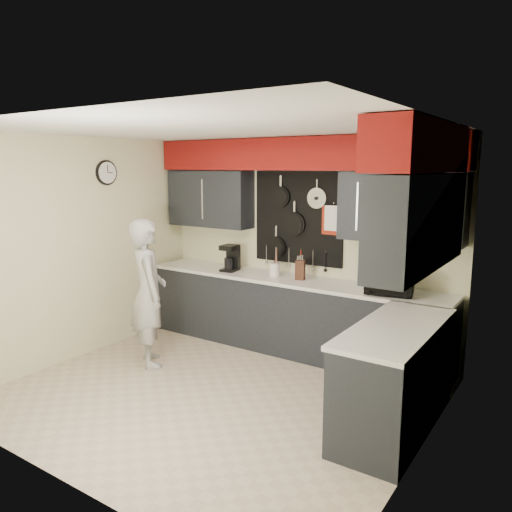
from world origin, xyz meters
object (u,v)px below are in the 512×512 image
Objects in this scene: coffee_maker at (231,257)px; person at (148,293)px; knife_block at (300,270)px; utensil_crock at (275,270)px; microwave at (389,281)px.

person is at bearing -108.79° from coffee_maker.
coffee_maker is 0.20× the size of person.
knife_block reaches higher than utensil_crock.
coffee_maker is at bearing -66.54° from person.
coffee_maker is 1.27m from person.
microwave is at bearing -117.93° from person.
person reaches higher than utensil_crock.
knife_block is 0.14× the size of person.
knife_block is 1.00m from coffee_maker.
coffee_maker reaches higher than utensil_crock.
knife_block is 1.79m from person.
person reaches higher than knife_block.
person reaches higher than coffee_maker.
microwave is 1.45× the size of coffee_maker.
coffee_maker is at bearing 167.01° from microwave.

